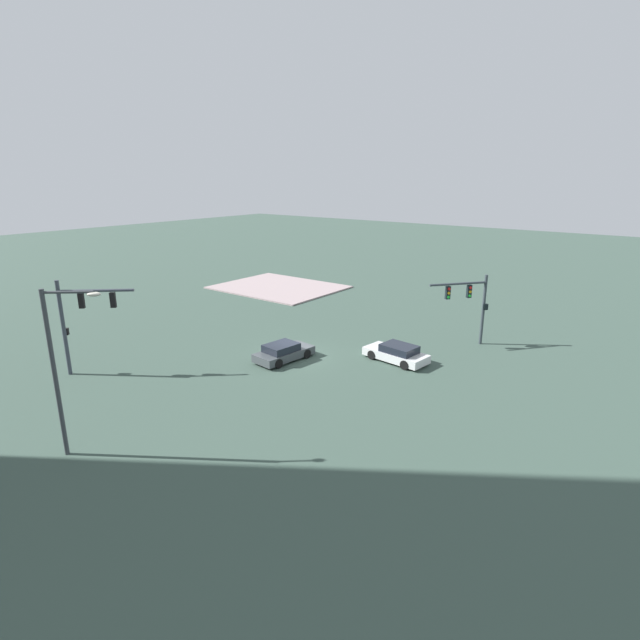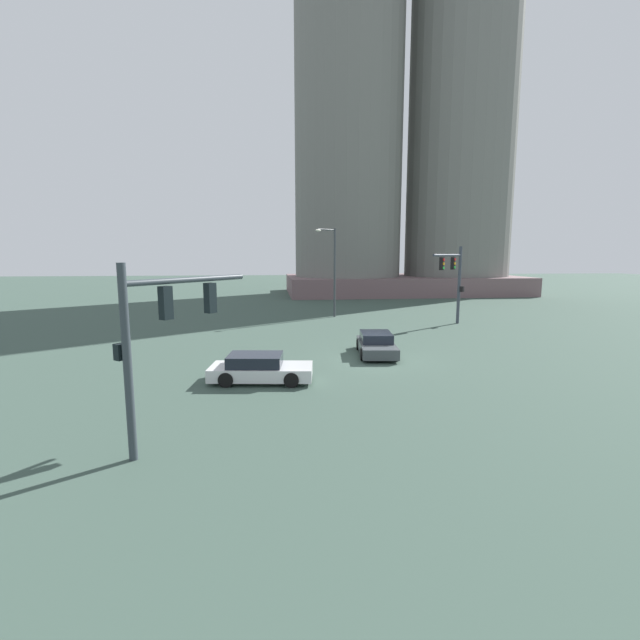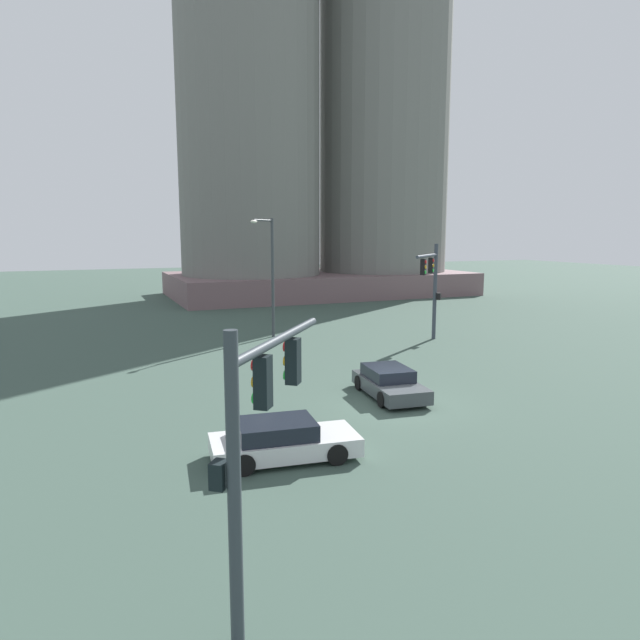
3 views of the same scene
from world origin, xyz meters
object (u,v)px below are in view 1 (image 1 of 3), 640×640
traffic_signal_near_corner (79,314)px  traffic_signal_opposite_side (471,299)px  sedan_car_approaching (397,353)px  sedan_car_waiting_far (283,352)px  streetlamp_curved_arm (60,362)px

traffic_signal_near_corner → traffic_signal_opposite_side: size_ratio=1.16×
sedan_car_approaching → sedan_car_waiting_far: (6.32, 4.54, -0.00)m
streetlamp_curved_arm → sedan_car_waiting_far: bearing=51.1°
sedan_car_waiting_far → streetlamp_curved_arm: bearing=-171.9°
traffic_signal_near_corner → streetlamp_curved_arm: streetlamp_curved_arm is taller
traffic_signal_near_corner → sedan_car_waiting_far: bearing=6.2°
traffic_signal_near_corner → streetlamp_curved_arm: size_ratio=0.79×
streetlamp_curved_arm → sedan_car_approaching: streetlamp_curved_arm is taller
traffic_signal_opposite_side → sedan_car_waiting_far: (8.91, 10.78, -2.97)m
sedan_car_waiting_far → traffic_signal_near_corner: bearing=145.1°
traffic_signal_opposite_side → sedan_car_waiting_far: 14.30m
traffic_signal_near_corner → streetlamp_curved_arm: 10.33m
traffic_signal_opposite_side → sedan_car_approaching: 7.38m
traffic_signal_opposite_side → sedan_car_waiting_far: bearing=-1.2°
streetlamp_curved_arm → sedan_car_approaching: size_ratio=1.68×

